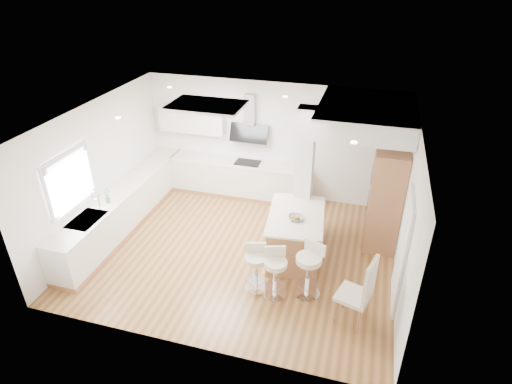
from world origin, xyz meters
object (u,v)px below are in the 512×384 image
(bar_stool_c, at_px, (309,267))
(dining_chair, at_px, (361,290))
(peninsula, at_px, (295,235))
(bar_stool_a, at_px, (256,265))
(bar_stool_b, at_px, (275,270))

(bar_stool_c, relative_size, dining_chair, 0.80)
(peninsula, bearing_deg, bar_stool_c, -72.85)
(bar_stool_a, height_order, bar_stool_b, bar_stool_b)
(bar_stool_b, relative_size, dining_chair, 0.73)
(dining_chair, bearing_deg, bar_stool_b, -174.96)
(dining_chair, bearing_deg, bar_stool_c, 169.01)
(bar_stool_c, distance_m, dining_chair, 1.01)
(bar_stool_a, xyz_separation_m, bar_stool_b, (0.36, -0.06, 0.02))
(peninsula, distance_m, bar_stool_a, 1.21)
(peninsula, xyz_separation_m, bar_stool_c, (0.44, -1.01, 0.10))
(peninsula, distance_m, dining_chair, 1.99)
(bar_stool_a, relative_size, bar_stool_c, 0.87)
(peninsula, xyz_separation_m, bar_stool_b, (-0.11, -1.18, 0.04))
(bar_stool_a, height_order, dining_chair, dining_chair)
(bar_stool_c, bearing_deg, peninsula, 137.98)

